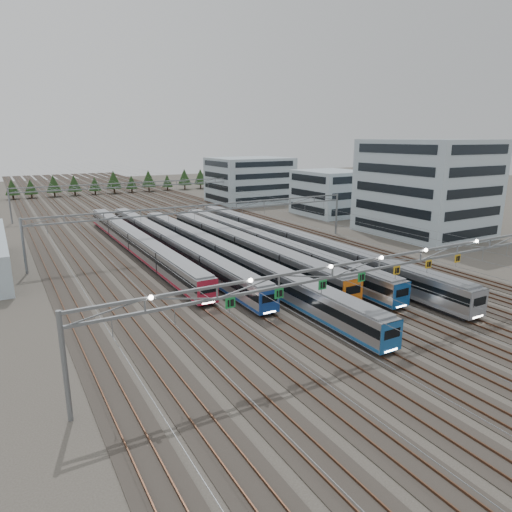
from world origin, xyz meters
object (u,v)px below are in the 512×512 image
train_e (263,243)px  depot_bldg_south (425,188)px  train_b (169,243)px  gantry_far (134,188)px  train_f (293,242)px  depot_bldg_north (250,180)px  gantry_mid (207,213)px  train_d (243,247)px  gantry_near (380,266)px  train_c (223,254)px  train_a (136,242)px  depot_bldg_mid (330,193)px

train_e → depot_bldg_south: size_ratio=2.71×
train_b → gantry_far: (6.75, 44.57, 4.48)m
train_f → gantry_far: gantry_far is taller
depot_bldg_north → gantry_mid: bearing=-125.7°
train_b → depot_bldg_south: size_ratio=2.90×
train_d → depot_bldg_north: depot_bldg_north is taller
train_e → depot_bldg_south: (35.95, -1.42, 7.28)m
train_d → depot_bldg_south: bearing=-0.3°
depot_bldg_south → train_d: bearing=179.7°
gantry_near → depot_bldg_south: size_ratio=2.56×
train_b → train_e: train_e is taller
train_b → gantry_mid: bearing=-3.7°
train_f → gantry_mid: size_ratio=1.20×
gantry_near → gantry_far: 85.12m
train_c → gantry_far: gantry_far is taller
train_a → depot_bldg_north: bearing=44.5°
train_f → train_b: bearing=151.2°
train_f → depot_bldg_mid: 42.13m
depot_bldg_mid → gantry_far: bearing=148.4°
gantry_near → depot_bldg_north: depot_bldg_north is taller
train_b → depot_bldg_mid: depot_bldg_mid is taller
train_a → train_b: size_ratio=0.92×
gantry_near → depot_bldg_mid: bearing=54.8°
train_b → depot_bldg_mid: 52.27m
gantry_mid → depot_bldg_mid: size_ratio=3.52×
train_b → train_d: 12.69m
train_c → train_f: 13.56m
train_a → depot_bldg_north: (47.33, 46.48, 4.55)m
gantry_near → train_a: bearing=104.3°
depot_bldg_south → depot_bldg_north: depot_bldg_south is taller
train_d → depot_bldg_north: (33.83, 58.74, 4.37)m
train_f → depot_bldg_south: size_ratio=3.08×
train_e → train_b: bearing=150.2°
train_c → train_d: train_d is taller
gantry_mid → depot_bldg_north: (36.08, 50.23, 0.10)m
train_e → gantry_far: gantry_far is taller
train_d → train_f: (9.00, -0.95, -0.08)m
gantry_far → depot_bldg_mid: 49.18m
depot_bldg_south → gantry_near: bearing=-143.7°
depot_bldg_south → depot_bldg_north: size_ratio=1.00×
train_c → train_a: bearing=121.9°
train_e → depot_bldg_north: (29.33, 57.54, 4.56)m
train_a → gantry_mid: gantry_mid is taller
train_e → train_f: bearing=-25.5°
gantry_near → depot_bldg_north: (36.12, 90.34, -0.60)m
gantry_mid → gantry_far: bearing=90.0°
gantry_near → depot_bldg_south: depot_bldg_south is taller
train_c → train_f: bearing=5.4°
gantry_far → train_c: bearing=-92.3°
train_a → train_b: bearing=-36.3°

